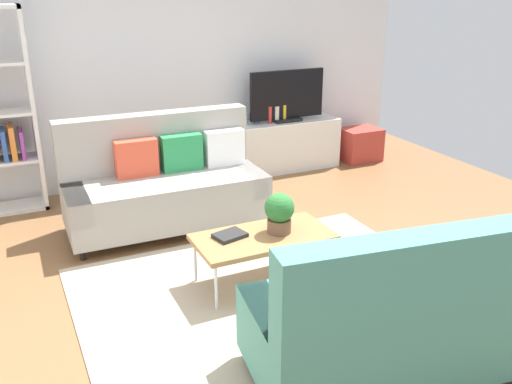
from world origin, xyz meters
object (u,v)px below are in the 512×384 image
storage_trunk (360,144)px  coffee_table (263,238)px  bottle_1 (277,115)px  couch_green (408,314)px  couch_beige (165,183)px  vase_1 (256,115)px  tv_console (285,145)px  bottle_2 (284,113)px  vase_0 (242,119)px  tv (287,97)px  table_book_0 (230,235)px  bottle_0 (270,115)px  potted_plant (279,212)px

storage_trunk → coffee_table: bearing=-137.5°
coffee_table → bottle_1: size_ratio=5.32×
couch_green → storage_trunk: (2.36, 3.84, -0.23)m
couch_beige → storage_trunk: couch_beige is taller
couch_beige → storage_trunk: bearing=-160.7°
storage_trunk → vase_1: vase_1 is taller
tv_console → bottle_2: bearing=-136.0°
storage_trunk → couch_beige: bearing=-161.8°
couch_green → vase_0: bearing=88.2°
tv_console → storage_trunk: 1.11m
tv → storage_trunk: (1.10, -0.08, -0.73)m
couch_beige → tv: tv is taller
coffee_table → table_book_0: table_book_0 is taller
tv_console → vase_1: 0.57m
table_book_0 → vase_0: bearing=64.0°
table_book_0 → bottle_1: 2.92m
tv → bottle_0: 0.32m
table_book_0 → couch_green: bearing=-70.6°
bottle_2 → bottle_0: bearing=180.0°
couch_beige → bottle_1: bearing=-148.2°
storage_trunk → bottle_0: bearing=177.4°
vase_0 → vase_1: (0.19, 0.00, 0.02)m
tv → vase_0: bearing=173.1°
table_book_0 → vase_1: size_ratio=1.24×
bottle_0 → bottle_2: same height
vase_0 → bottle_2: 0.55m
couch_beige → vase_1: size_ratio=9.89×
couch_green → coffee_table: (-0.27, 1.42, -0.05)m
coffee_table → bottle_1: bottle_1 is taller
tv_console → vase_1: vase_1 is taller
storage_trunk → bottle_1: bottle_1 is taller
tv_console → table_book_0: (-1.79, -2.44, 0.12)m
couch_green → bottle_0: (1.02, 3.90, 0.30)m
bottle_1 → storage_trunk: bearing=-2.8°
couch_green → bottle_1: couch_green is taller
tv_console → bottle_2: size_ratio=6.55×
couch_beige → tv_console: (1.92, 1.10, -0.13)m
couch_green → coffee_table: couch_green is taller
potted_plant → bottle_1: size_ratio=1.60×
storage_trunk → bottle_0: bottle_0 is taller
tv_console → vase_1: bearing=172.7°
coffee_table → potted_plant: size_ratio=3.33×
table_book_0 → vase_0: vase_0 is taller
bottle_1 → bottle_0: bearing=180.0°
vase_1 → bottle_2: size_ratio=0.91×
bottle_0 → couch_beige: bearing=-147.8°
couch_green → bottle_1: (1.12, 3.90, 0.30)m
bottle_0 → bottle_2: 0.20m
storage_trunk → vase_1: size_ratio=2.69×
potted_plant → vase_0: (0.82, 2.57, 0.12)m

